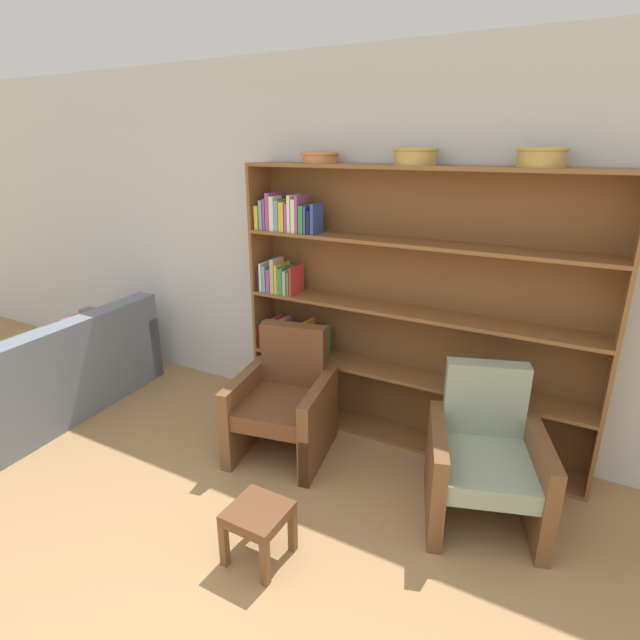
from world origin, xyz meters
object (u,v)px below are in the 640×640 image
(couch, at_px, (53,377))
(armchair_cushioned, at_px, (485,458))
(armchair_leather, at_px, (284,402))
(footstool, at_px, (258,519))
(bowl_brass, at_px, (415,155))
(bookshelf, at_px, (381,312))
(bowl_sage, at_px, (320,157))
(bowl_slate, at_px, (542,156))

(couch, height_order, armchair_cushioned, armchair_cushioned)
(armchair_leather, relative_size, footstool, 2.80)
(bowl_brass, bearing_deg, bookshelf, 172.81)
(bowl_sage, distance_m, armchair_cushioned, 2.25)
(bookshelf, height_order, bowl_sage, bowl_sage)
(bowl_sage, height_order, bowl_brass, bowl_brass)
(footstool, bearing_deg, couch, 168.24)
(bowl_slate, relative_size, couch, 0.16)
(bowl_sage, distance_m, bowl_slate, 1.44)
(bookshelf, relative_size, armchair_cushioned, 2.86)
(bowl_slate, distance_m, footstool, 2.54)
(bowl_brass, relative_size, footstool, 0.92)
(bowl_brass, relative_size, armchair_leather, 0.33)
(armchair_cushioned, bearing_deg, bowl_sage, -40.33)
(bowl_brass, relative_size, couch, 0.16)
(bookshelf, xyz_separation_m, bowl_brass, (0.20, -0.03, 1.09))
(bowl_slate, bearing_deg, bowl_brass, 180.00)
(bookshelf, bearing_deg, bowl_slate, -1.53)
(bowl_sage, relative_size, footstool, 0.85)
(bowl_slate, height_order, footstool, bowl_slate)
(armchair_leather, bearing_deg, footstool, 103.90)
(bowl_sage, relative_size, couch, 0.15)
(bookshelf, relative_size, armchair_leather, 2.86)
(footstool, bearing_deg, bowl_slate, 56.80)
(bowl_slate, bearing_deg, footstool, -123.20)
(bowl_sage, bearing_deg, bowl_slate, 0.00)
(bowl_brass, height_order, footstool, bowl_brass)
(armchair_cushioned, distance_m, footstool, 1.35)
(bookshelf, height_order, couch, bookshelf)
(couch, distance_m, armchair_leather, 2.06)
(armchair_cushioned, relative_size, footstool, 2.80)
(footstool, bearing_deg, bookshelf, 88.60)
(bookshelf, height_order, armchair_leather, bookshelf)
(bowl_sage, relative_size, armchair_leather, 0.31)
(bookshelf, bearing_deg, bowl_brass, -7.19)
(bowl_slate, height_order, armchair_cushioned, bowl_slate)
(bowl_slate, xyz_separation_m, footstool, (-0.98, -1.50, -1.81))
(armchair_leather, bearing_deg, bookshelf, -140.99)
(bowl_slate, xyz_separation_m, couch, (-3.44, -0.99, -1.77))
(bowl_brass, bearing_deg, bowl_sage, 180.00)
(armchair_cushioned, bearing_deg, bookshelf, -51.13)
(couch, bearing_deg, footstool, -107.49)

